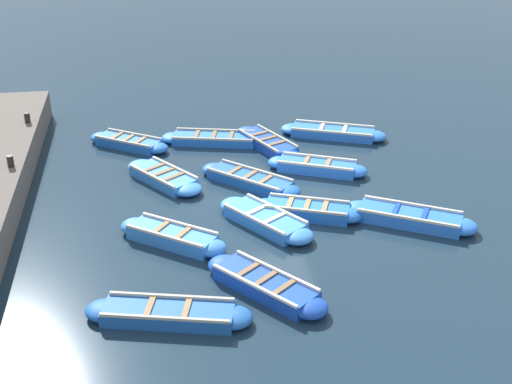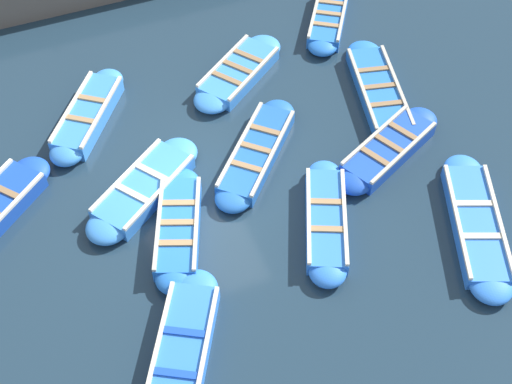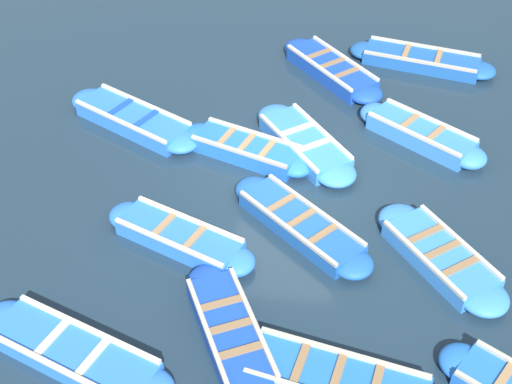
# 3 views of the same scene
# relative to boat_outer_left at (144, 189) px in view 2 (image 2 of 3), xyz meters

# --- Properties ---
(ground_plane) EXTENTS (120.00, 120.00, 0.00)m
(ground_plane) POSITION_rel_boat_outer_left_xyz_m (-0.37, -1.15, -0.18)
(ground_plane) COLOR #1C303F
(boat_outer_left) EXTENTS (2.73, 3.29, 0.42)m
(boat_outer_left) POSITION_rel_boat_outer_left_xyz_m (0.00, 0.00, 0.00)
(boat_outer_left) COLOR #3884E0
(boat_outer_left) RESTS_ON ground
(boat_alongside) EXTENTS (2.19, 3.38, 0.42)m
(boat_alongside) POSITION_rel_boat_outer_left_xyz_m (-0.96, -5.51, 0.00)
(boat_alongside) COLOR #1947B7
(boat_alongside) RESTS_ON ground
(boat_broadside) EXTENTS (3.22, 3.06, 0.39)m
(boat_broadside) POSITION_rel_boat_outer_left_xyz_m (0.07, -2.68, -0.01)
(boat_broadside) COLOR #1E59AD
(boat_broadside) RESTS_ON ground
(boat_inner_gap) EXTENTS (3.05, 2.37, 0.39)m
(boat_inner_gap) POSITION_rel_boat_outer_left_xyz_m (3.91, -6.33, -0.01)
(boat_inner_gap) COLOR blue
(boat_inner_gap) RESTS_ON ground
(boat_drifting) EXTENTS (3.31, 1.92, 0.43)m
(boat_drifting) POSITION_rel_boat_outer_left_xyz_m (-1.30, -0.37, 0.01)
(boat_drifting) COLOR blue
(boat_drifting) RESTS_ON ground
(boat_end_of_row) EXTENTS (3.75, 2.63, 0.43)m
(boat_end_of_row) POSITION_rel_boat_outer_left_xyz_m (-4.11, 0.49, 0.01)
(boat_end_of_row) COLOR blue
(boat_end_of_row) RESTS_ON ground
(boat_centre) EXTENTS (3.12, 2.56, 0.46)m
(boat_centre) POSITION_rel_boat_outer_left_xyz_m (2.66, 0.60, 0.02)
(boat_centre) COLOR #3884E0
(boat_centre) RESTS_ON ground
(boat_outer_right) EXTENTS (3.94, 2.25, 0.38)m
(boat_outer_right) POSITION_rel_boat_outer_left_xyz_m (-3.52, -6.20, -0.02)
(boat_outer_right) COLOR blue
(boat_outer_right) RESTS_ON ground
(boat_stern_in) EXTENTS (3.35, 2.05, 0.41)m
(boat_stern_in) POSITION_rel_boat_outer_left_xyz_m (-2.27, -3.31, 0.00)
(boat_stern_in) COLOR blue
(boat_stern_in) RESTS_ON ground
(boat_tucked) EXTENTS (2.68, 3.19, 0.40)m
(boat_tucked) POSITION_rel_boat_outer_left_xyz_m (2.77, -3.27, -0.01)
(boat_tucked) COLOR #3884E0
(boat_tucked) RESTS_ON ground
(boat_far_corner) EXTENTS (3.95, 1.74, 0.36)m
(boat_far_corner) POSITION_rel_boat_outer_left_xyz_m (0.87, -6.25, -0.03)
(boat_far_corner) COLOR blue
(boat_far_corner) RESTS_ON ground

